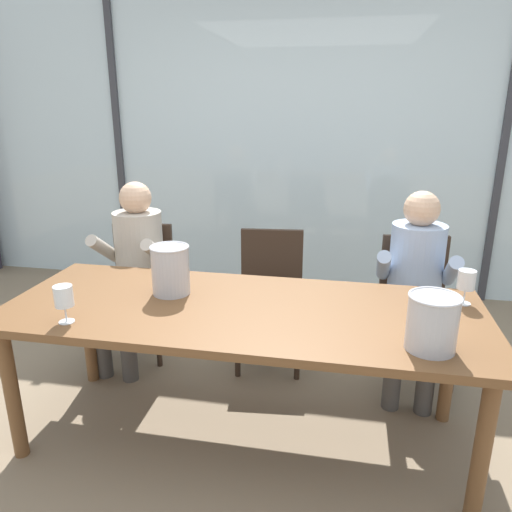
{
  "coord_description": "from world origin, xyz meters",
  "views": [
    {
      "loc": [
        0.48,
        -2.1,
        1.68
      ],
      "look_at": [
        0.0,
        0.35,
        0.89
      ],
      "focal_mm": 33.79,
      "sensor_mm": 36.0,
      "label": 1
    }
  ],
  "objects_px": {
    "dining_table": "(242,320)",
    "wine_glass_by_left_taster": "(466,281)",
    "wine_glass_near_bucket": "(64,298)",
    "chair_near_curtain": "(141,278)",
    "person_pale_blue_shirt": "(415,279)",
    "ice_bucket_secondary": "(171,269)",
    "person_beige_jumper": "(134,261)",
    "chair_center": "(415,295)",
    "ice_bucket_primary": "(432,322)",
    "chair_left_of_center": "(271,287)"
  },
  "relations": [
    {
      "from": "person_beige_jumper",
      "to": "wine_glass_by_left_taster",
      "type": "distance_m",
      "value": 2.02
    },
    {
      "from": "wine_glass_near_bucket",
      "to": "wine_glass_by_left_taster",
      "type": "bearing_deg",
      "value": 17.41
    },
    {
      "from": "ice_bucket_primary",
      "to": "wine_glass_by_left_taster",
      "type": "height_order",
      "value": "ice_bucket_primary"
    },
    {
      "from": "wine_glass_by_left_taster",
      "to": "ice_bucket_primary",
      "type": "bearing_deg",
      "value": -114.39
    },
    {
      "from": "chair_left_of_center",
      "to": "wine_glass_by_left_taster",
      "type": "xyz_separation_m",
      "value": [
        1.06,
        -0.62,
        0.35
      ]
    },
    {
      "from": "chair_left_of_center",
      "to": "person_beige_jumper",
      "type": "distance_m",
      "value": 0.92
    },
    {
      "from": "ice_bucket_secondary",
      "to": "wine_glass_near_bucket",
      "type": "xyz_separation_m",
      "value": [
        -0.34,
        -0.42,
        -0.01
      ]
    },
    {
      "from": "chair_near_curtain",
      "to": "person_pale_blue_shirt",
      "type": "relative_size",
      "value": 0.73
    },
    {
      "from": "person_beige_jumper",
      "to": "person_pale_blue_shirt",
      "type": "xyz_separation_m",
      "value": [
        1.79,
        0.0,
        0.0
      ]
    },
    {
      "from": "chair_near_curtain",
      "to": "wine_glass_by_left_taster",
      "type": "xyz_separation_m",
      "value": [
        1.98,
        -0.61,
        0.35
      ]
    },
    {
      "from": "person_pale_blue_shirt",
      "to": "ice_bucket_secondary",
      "type": "distance_m",
      "value": 1.45
    },
    {
      "from": "person_beige_jumper",
      "to": "person_pale_blue_shirt",
      "type": "distance_m",
      "value": 1.79
    },
    {
      "from": "person_pale_blue_shirt",
      "to": "wine_glass_by_left_taster",
      "type": "relative_size",
      "value": 6.9
    },
    {
      "from": "person_beige_jumper",
      "to": "person_pale_blue_shirt",
      "type": "relative_size",
      "value": 1.0
    },
    {
      "from": "chair_near_curtain",
      "to": "chair_center",
      "type": "bearing_deg",
      "value": -4.51
    },
    {
      "from": "chair_center",
      "to": "dining_table",
      "type": "bearing_deg",
      "value": -143.16
    },
    {
      "from": "chair_near_curtain",
      "to": "ice_bucket_secondary",
      "type": "xyz_separation_m",
      "value": [
        0.52,
        -0.75,
        0.36
      ]
    },
    {
      "from": "chair_near_curtain",
      "to": "person_pale_blue_shirt",
      "type": "bearing_deg",
      "value": -9.83
    },
    {
      "from": "person_beige_jumper",
      "to": "ice_bucket_secondary",
      "type": "relative_size",
      "value": 4.7
    },
    {
      "from": "chair_left_of_center",
      "to": "ice_bucket_secondary",
      "type": "relative_size",
      "value": 3.45
    },
    {
      "from": "person_pale_blue_shirt",
      "to": "ice_bucket_primary",
      "type": "distance_m",
      "value": 1.01
    },
    {
      "from": "dining_table",
      "to": "wine_glass_near_bucket",
      "type": "height_order",
      "value": "wine_glass_near_bucket"
    },
    {
      "from": "chair_near_curtain",
      "to": "wine_glass_near_bucket",
      "type": "xyz_separation_m",
      "value": [
        0.18,
        -1.17,
        0.35
      ]
    },
    {
      "from": "person_beige_jumper",
      "to": "wine_glass_by_left_taster",
      "type": "height_order",
      "value": "person_beige_jumper"
    },
    {
      "from": "dining_table",
      "to": "wine_glass_by_left_taster",
      "type": "height_order",
      "value": "wine_glass_by_left_taster"
    },
    {
      "from": "wine_glass_by_left_taster",
      "to": "person_beige_jumper",
      "type": "bearing_deg",
      "value": 166.26
    },
    {
      "from": "ice_bucket_primary",
      "to": "person_pale_blue_shirt",
      "type": "bearing_deg",
      "value": 86.27
    },
    {
      "from": "ice_bucket_secondary",
      "to": "wine_glass_by_left_taster",
      "type": "distance_m",
      "value": 1.47
    },
    {
      "from": "ice_bucket_primary",
      "to": "wine_glass_near_bucket",
      "type": "height_order",
      "value": "ice_bucket_primary"
    },
    {
      "from": "chair_near_curtain",
      "to": "ice_bucket_primary",
      "type": "distance_m",
      "value": 2.11
    },
    {
      "from": "dining_table",
      "to": "ice_bucket_secondary",
      "type": "xyz_separation_m",
      "value": [
        -0.4,
        0.11,
        0.2
      ]
    },
    {
      "from": "wine_glass_by_left_taster",
      "to": "person_pale_blue_shirt",
      "type": "bearing_deg",
      "value": 109.15
    },
    {
      "from": "chair_left_of_center",
      "to": "chair_center",
      "type": "height_order",
      "value": "same"
    },
    {
      "from": "person_pale_blue_shirt",
      "to": "dining_table",
      "type": "bearing_deg",
      "value": -136.61
    },
    {
      "from": "person_beige_jumper",
      "to": "wine_glass_near_bucket",
      "type": "distance_m",
      "value": 1.07
    },
    {
      "from": "chair_near_curtain",
      "to": "chair_left_of_center",
      "type": "xyz_separation_m",
      "value": [
        0.92,
        0.02,
        0.0
      ]
    },
    {
      "from": "chair_near_curtain",
      "to": "wine_glass_near_bucket",
      "type": "bearing_deg",
      "value": -86.88
    },
    {
      "from": "chair_left_of_center",
      "to": "ice_bucket_primary",
      "type": "height_order",
      "value": "ice_bucket_primary"
    },
    {
      "from": "ice_bucket_primary",
      "to": "chair_center",
      "type": "bearing_deg",
      "value": 85.12
    },
    {
      "from": "person_beige_jumper",
      "to": "ice_bucket_primary",
      "type": "distance_m",
      "value": 2.0
    },
    {
      "from": "chair_left_of_center",
      "to": "ice_bucket_secondary",
      "type": "height_order",
      "value": "ice_bucket_secondary"
    },
    {
      "from": "ice_bucket_secondary",
      "to": "wine_glass_by_left_taster",
      "type": "bearing_deg",
      "value": 5.52
    },
    {
      "from": "dining_table",
      "to": "ice_bucket_secondary",
      "type": "distance_m",
      "value": 0.46
    },
    {
      "from": "chair_center",
      "to": "ice_bucket_secondary",
      "type": "distance_m",
      "value": 1.59
    },
    {
      "from": "chair_left_of_center",
      "to": "person_pale_blue_shirt",
      "type": "height_order",
      "value": "person_pale_blue_shirt"
    },
    {
      "from": "chair_center",
      "to": "wine_glass_near_bucket",
      "type": "relative_size",
      "value": 5.07
    },
    {
      "from": "chair_near_curtain",
      "to": "person_beige_jumper",
      "type": "height_order",
      "value": "person_beige_jumper"
    },
    {
      "from": "ice_bucket_secondary",
      "to": "wine_glass_by_left_taster",
      "type": "relative_size",
      "value": 1.47
    },
    {
      "from": "chair_near_curtain",
      "to": "wine_glass_near_bucket",
      "type": "relative_size",
      "value": 5.07
    },
    {
      "from": "wine_glass_near_bucket",
      "to": "chair_near_curtain",
      "type": "bearing_deg",
      "value": 98.88
    }
  ]
}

